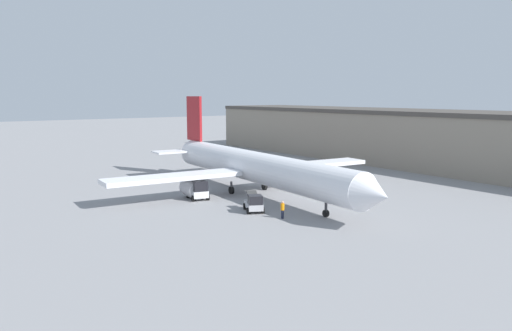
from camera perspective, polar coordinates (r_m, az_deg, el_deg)
name	(u,v)px	position (r m, az deg, el deg)	size (l,w,h in m)	color
ground_plane	(256,194)	(60.29, 0.00, -3.31)	(400.00, 400.00, 0.00)	gray
terminal_building	(403,136)	(91.33, 16.50, 3.21)	(91.21, 16.36, 9.36)	gray
airplane	(252,167)	(60.61, -0.51, -0.12)	(43.70, 35.77, 11.71)	white
ground_crew_worker	(283,209)	(48.58, 3.05, -5.00)	(0.38, 0.38, 1.72)	#1E2338
baggage_tug	(198,191)	(57.51, -6.59, -2.91)	(3.24, 2.56, 2.20)	silver
belt_loader_truck	(254,203)	(51.21, -0.23, -4.33)	(3.45, 2.81, 1.93)	#B2B2B7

